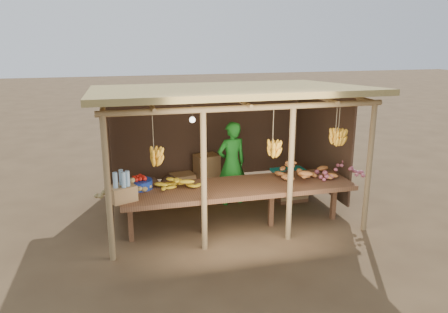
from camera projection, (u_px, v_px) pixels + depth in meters
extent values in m
plane|color=brown|center=(224.00, 209.00, 8.42)|extent=(60.00, 60.00, 0.00)
cylinder|color=olive|center=(108.00, 190.00, 6.22)|extent=(0.09, 0.09, 2.20)
cylinder|color=olive|center=(369.00, 169.00, 7.23)|extent=(0.09, 0.09, 2.20)
cylinder|color=olive|center=(108.00, 142.00, 9.02)|extent=(0.09, 0.09, 2.20)
cylinder|color=olive|center=(296.00, 131.00, 10.03)|extent=(0.09, 0.09, 2.20)
cylinder|color=olive|center=(204.00, 182.00, 6.56)|extent=(0.09, 0.09, 2.20)
cylinder|color=olive|center=(290.00, 175.00, 6.90)|extent=(0.09, 0.09, 2.20)
cylinder|color=olive|center=(249.00, 108.00, 6.43)|extent=(4.40, 0.09, 0.09)
cylinder|color=olive|center=(206.00, 86.00, 9.23)|extent=(4.40, 0.09, 0.09)
cube|color=#A78E4D|center=(224.00, 90.00, 7.81)|extent=(4.70, 3.50, 0.28)
cube|color=#4A3222|center=(207.00, 132.00, 9.48)|extent=(4.20, 0.04, 1.98)
cube|color=#4A3222|center=(109.00, 153.00, 7.79)|extent=(0.04, 2.40, 1.98)
cube|color=#4A3222|center=(321.00, 139.00, 8.79)|extent=(0.04, 2.40, 1.98)
cube|color=brown|center=(238.00, 188.00, 7.33)|extent=(3.90, 1.05, 0.08)
cube|color=brown|center=(130.00, 221.00, 7.01)|extent=(0.08, 0.08, 0.72)
cube|color=brown|center=(203.00, 213.00, 7.30)|extent=(0.08, 0.08, 0.72)
cube|color=brown|center=(271.00, 207.00, 7.58)|extent=(0.08, 0.08, 0.72)
cube|color=brown|center=(334.00, 200.00, 7.87)|extent=(0.08, 0.08, 0.72)
cylinder|color=navy|center=(140.00, 184.00, 7.16)|extent=(0.42, 0.42, 0.15)
cube|color=#A27848|center=(122.00, 193.00, 6.62)|extent=(0.46, 0.42, 0.24)
imported|color=#1B7D1F|center=(232.00, 163.00, 8.49)|extent=(0.67, 0.51, 1.65)
cube|color=brown|center=(290.00, 186.00, 8.86)|extent=(0.62, 0.53, 0.55)
cube|color=#0D9190|center=(290.00, 172.00, 8.78)|extent=(0.69, 0.60, 0.06)
cube|color=#A27848|center=(207.00, 181.00, 9.41)|extent=(0.55, 0.47, 0.38)
cube|color=#A27848|center=(207.00, 164.00, 9.30)|extent=(0.55, 0.47, 0.38)
cube|color=#A27848|center=(183.00, 183.00, 9.28)|extent=(0.55, 0.47, 0.38)
ellipsoid|color=#4A3222|center=(151.00, 188.00, 8.87)|extent=(0.42, 0.42, 0.56)
ellipsoid|color=#4A3222|center=(169.00, 186.00, 8.96)|extent=(0.42, 0.42, 0.56)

